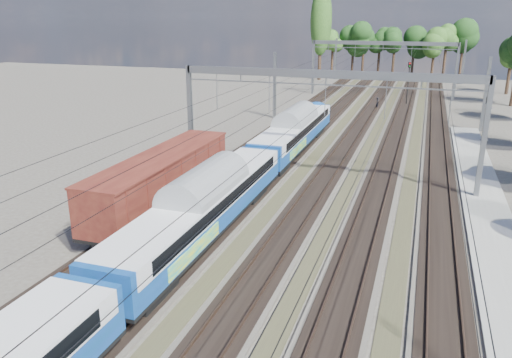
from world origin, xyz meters
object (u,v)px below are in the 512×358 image
(freight_boxcar, at_px, (162,179))
(signal_far, at_px, (486,118))
(emu_train, at_px, (202,201))
(worker, at_px, (377,103))
(signal_near, at_px, (409,78))

(freight_boxcar, height_order, signal_far, signal_far)
(emu_train, bearing_deg, worker, 83.82)
(worker, xyz_separation_m, signal_far, (12.21, -21.36, 2.62))
(signal_far, bearing_deg, signal_near, 126.36)
(worker, height_order, signal_far, signal_far)
(worker, bearing_deg, freight_boxcar, 147.55)
(freight_boxcar, distance_m, worker, 46.65)
(emu_train, xyz_separation_m, worker, (5.30, 48.98, -1.75))
(freight_boxcar, bearing_deg, signal_far, 47.73)
(freight_boxcar, bearing_deg, emu_train, -37.05)
(signal_near, bearing_deg, emu_train, -78.73)
(worker, relative_size, signal_near, 0.27)
(worker, height_order, signal_near, signal_near)
(worker, relative_size, signal_far, 0.31)
(signal_far, bearing_deg, freight_boxcar, -113.45)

